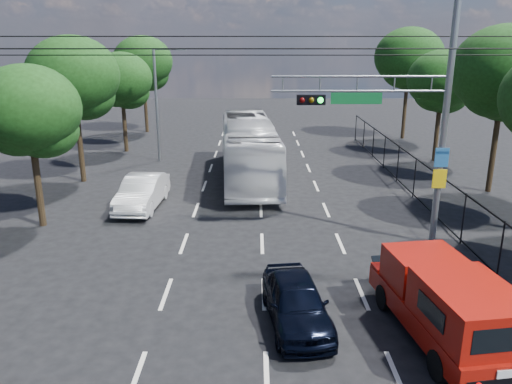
{
  "coord_description": "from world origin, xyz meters",
  "views": [
    {
      "loc": [
        -0.26,
        -9.73,
        7.37
      ],
      "look_at": [
        -0.24,
        5.53,
        2.8
      ],
      "focal_mm": 35.0,
      "sensor_mm": 36.0,
      "label": 1
    }
  ],
  "objects_px": {
    "signal_mast": "(412,106)",
    "white_bus": "(249,149)",
    "navy_hatchback": "(296,301)",
    "white_van": "(142,192)",
    "red_pickup": "(445,302)"
  },
  "relations": [
    {
      "from": "navy_hatchback",
      "to": "white_bus",
      "type": "height_order",
      "value": "white_bus"
    },
    {
      "from": "signal_mast",
      "to": "white_van",
      "type": "distance_m",
      "value": 12.48
    },
    {
      "from": "signal_mast",
      "to": "red_pickup",
      "type": "distance_m",
      "value": 7.69
    },
    {
      "from": "signal_mast",
      "to": "white_bus",
      "type": "height_order",
      "value": "signal_mast"
    },
    {
      "from": "white_bus",
      "to": "white_van",
      "type": "bearing_deg",
      "value": -136.57
    },
    {
      "from": "white_van",
      "to": "signal_mast",
      "type": "bearing_deg",
      "value": -18.43
    },
    {
      "from": "signal_mast",
      "to": "red_pickup",
      "type": "xyz_separation_m",
      "value": [
        -0.72,
        -6.42,
        -4.17
      ]
    },
    {
      "from": "navy_hatchback",
      "to": "red_pickup",
      "type": "bearing_deg",
      "value": -19.08
    },
    {
      "from": "signal_mast",
      "to": "navy_hatchback",
      "type": "height_order",
      "value": "signal_mast"
    },
    {
      "from": "white_bus",
      "to": "white_van",
      "type": "distance_m",
      "value": 7.21
    },
    {
      "from": "navy_hatchback",
      "to": "white_van",
      "type": "distance_m",
      "value": 11.86
    },
    {
      "from": "signal_mast",
      "to": "navy_hatchback",
      "type": "bearing_deg",
      "value": -128.18
    },
    {
      "from": "white_van",
      "to": "navy_hatchback",
      "type": "bearing_deg",
      "value": -53.97
    },
    {
      "from": "red_pickup",
      "to": "white_van",
      "type": "distance_m",
      "value": 14.76
    },
    {
      "from": "red_pickup",
      "to": "navy_hatchback",
      "type": "distance_m",
      "value": 3.82
    }
  ]
}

